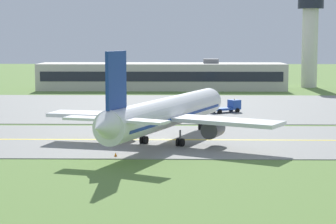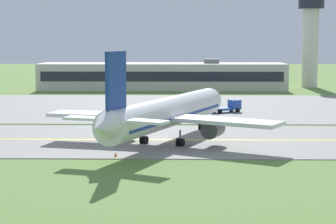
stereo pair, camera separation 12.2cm
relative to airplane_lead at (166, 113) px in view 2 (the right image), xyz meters
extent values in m
plane|color=olive|center=(-0.63, 2.72, -4.13)|extent=(500.00, 500.00, 0.00)
cube|color=gray|center=(-0.63, 2.72, -4.08)|extent=(240.00, 28.00, 0.10)
cube|color=gray|center=(9.37, 44.72, -4.08)|extent=(140.00, 52.00, 0.10)
cube|color=yellow|center=(-0.63, 2.72, -4.03)|extent=(220.00, 0.60, 0.01)
cylinder|color=white|center=(0.18, 0.45, 0.07)|extent=(16.20, 33.10, 4.00)
cone|color=white|center=(6.86, 17.38, 0.07)|extent=(4.49, 3.81, 3.80)
cone|color=white|center=(-6.57, -16.66, 0.47)|extent=(4.34, 4.22, 3.40)
cube|color=navy|center=(0.18, 0.45, -0.43)|extent=(15.27, 30.59, 0.36)
cube|color=#1E232D|center=(6.05, 15.34, 0.77)|extent=(3.82, 2.92, 0.70)
cube|color=white|center=(-8.54, 1.53, -0.43)|extent=(15.71, 8.18, 0.50)
cylinder|color=#47474C|center=(-5.94, 2.65, -1.83)|extent=(3.39, 4.01, 2.30)
cylinder|color=black|center=(-5.35, 4.14, -1.83)|extent=(2.05, 1.00, 2.10)
cube|color=white|center=(7.28, -4.71, -0.43)|extent=(15.42, 11.57, 0.50)
cylinder|color=#47474C|center=(6.15, -2.12, -1.83)|extent=(3.39, 4.01, 2.30)
cylinder|color=black|center=(6.74, -0.63, -1.83)|extent=(2.05, 1.00, 2.10)
cube|color=navy|center=(-5.33, -13.50, 5.32)|extent=(1.99, 4.24, 6.50)
cube|color=white|center=(-8.38, -12.51, 0.87)|extent=(6.42, 3.92, 0.30)
cube|color=white|center=(-2.42, -14.86, 0.87)|extent=(6.43, 4.90, 0.30)
cylinder|color=slate|center=(4.95, 12.55, -2.76)|extent=(0.24, 0.24, 1.65)
cylinder|color=black|center=(4.95, 12.55, -3.58)|extent=(0.73, 1.15, 1.10)
cylinder|color=slate|center=(-2.97, -0.45, -2.76)|extent=(0.24, 0.24, 1.65)
cylinder|color=black|center=(-3.23, -0.35, -3.58)|extent=(0.73, 1.15, 1.10)
cylinder|color=black|center=(-2.72, -0.55, -3.58)|extent=(0.73, 1.15, 1.10)
cylinder|color=slate|center=(1.86, -2.36, -2.76)|extent=(0.24, 0.24, 1.65)
cylinder|color=black|center=(1.61, -2.26, -3.58)|extent=(0.73, 1.15, 1.10)
cylinder|color=black|center=(2.12, -2.46, -3.58)|extent=(0.73, 1.15, 1.10)
cube|color=#264CA5|center=(12.10, 36.25, -2.63)|extent=(2.59, 2.65, 1.80)
cube|color=#1E232D|center=(12.75, 36.65, -2.32)|extent=(1.08, 1.62, 0.81)
cube|color=#264CA5|center=(9.39, 34.55, -3.33)|extent=(5.01, 4.22, 0.40)
cylinder|color=orange|center=(12.10, 36.25, -1.63)|extent=(0.20, 0.20, 0.18)
cylinder|color=black|center=(11.57, 37.09, -3.68)|extent=(0.92, 0.73, 0.90)
cylinder|color=black|center=(12.63, 35.40, -3.68)|extent=(0.92, 0.73, 0.90)
cylinder|color=black|center=(8.05, 34.95, -3.68)|extent=(0.92, 0.73, 0.90)
cylinder|color=black|center=(9.16, 33.17, -3.68)|extent=(0.92, 0.73, 0.90)
cube|color=beige|center=(-3.12, 89.20, -0.58)|extent=(66.20, 13.21, 7.10)
cube|color=#1E232D|center=(-3.12, 82.54, -0.22)|extent=(63.56, 0.10, 2.56)
cube|color=slate|center=(10.12, 89.20, 3.57)|extent=(4.00, 4.00, 1.20)
cylinder|color=silver|center=(38.36, 97.92, 6.88)|extent=(4.40, 4.40, 22.03)
cylinder|color=#1E232D|center=(38.36, 97.92, 19.50)|extent=(7.20, 7.20, 3.20)
cone|color=orange|center=(-5.83, -9.92, -3.83)|extent=(0.44, 0.44, 0.60)
cone|color=orange|center=(-10.97, 16.13, -3.83)|extent=(0.44, 0.44, 0.60)
camera|label=1|loc=(1.85, -85.44, 10.18)|focal=69.01mm
camera|label=2|loc=(1.97, -85.44, 10.18)|focal=69.01mm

